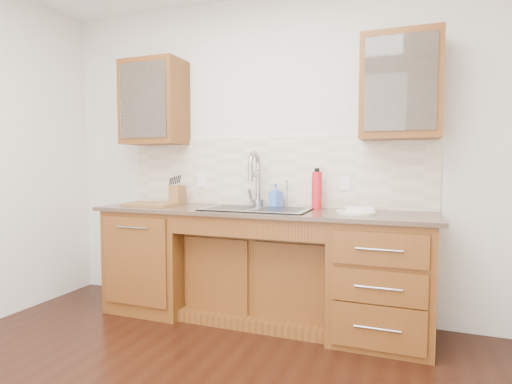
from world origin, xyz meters
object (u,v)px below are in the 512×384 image
(water_bottle, at_px, (317,190))
(plate, at_px, (356,212))
(knife_block, at_px, (178,195))
(soap_bottle, at_px, (276,195))
(cutting_board, at_px, (152,204))

(water_bottle, distance_m, plate, 0.41)
(water_bottle, relative_size, plate, 1.03)
(knife_block, bearing_deg, soap_bottle, 4.01)
(water_bottle, xyz_separation_m, cutting_board, (-1.41, -0.21, -0.14))
(plate, height_order, cutting_board, cutting_board)
(cutting_board, bearing_deg, soap_bottle, 12.37)
(knife_block, bearing_deg, cutting_board, -137.59)
(soap_bottle, bearing_deg, water_bottle, 21.68)
(water_bottle, bearing_deg, knife_block, -177.25)
(water_bottle, relative_size, cutting_board, 0.69)
(soap_bottle, distance_m, knife_block, 0.90)
(soap_bottle, xyz_separation_m, water_bottle, (0.35, -0.02, 0.05))
(soap_bottle, height_order, water_bottle, water_bottle)
(water_bottle, bearing_deg, soap_bottle, 177.08)
(water_bottle, bearing_deg, plate, -30.34)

